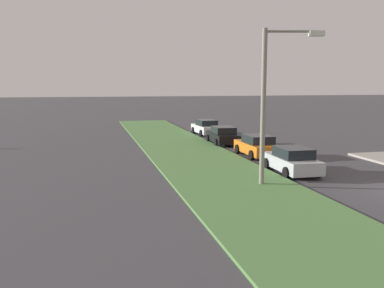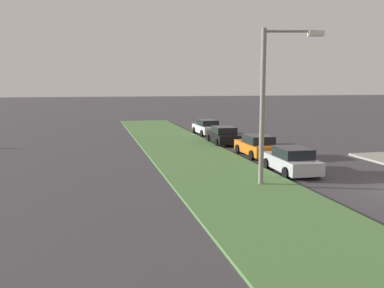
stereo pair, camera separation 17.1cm
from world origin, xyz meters
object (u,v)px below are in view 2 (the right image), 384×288
object	(u,v)px
parked_car_orange	(257,146)
parked_car_white	(207,127)
parked_car_silver	(292,161)
streetlight	(270,96)
parked_car_black	(223,136)

from	to	relation	value
parked_car_orange	parked_car_white	size ratio (longest dim) A/B	0.99
parked_car_silver	parked_car_white	xyz separation A→B (m)	(18.53, -0.19, 0.00)
parked_car_silver	streetlight	world-z (taller)	streetlight
parked_car_orange	streetlight	bearing A→B (deg)	161.23
streetlight	parked_car_black	bearing A→B (deg)	-8.85
parked_car_white	parked_car_black	bearing A→B (deg)	173.91
parked_car_orange	parked_car_black	distance (m)	6.11
parked_car_white	parked_car_silver	bearing A→B (deg)	176.97
parked_car_silver	parked_car_black	world-z (taller)	same
parked_car_silver	parked_car_white	world-z (taller)	same
parked_car_orange	streetlight	size ratio (longest dim) A/B	0.57
parked_car_silver	parked_car_black	xyz separation A→B (m)	(11.81, 0.24, 0.00)
parked_car_silver	parked_car_black	distance (m)	11.82
parked_car_orange	parked_car_black	world-z (taller)	same
parked_car_orange	parked_car_black	size ratio (longest dim) A/B	0.99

